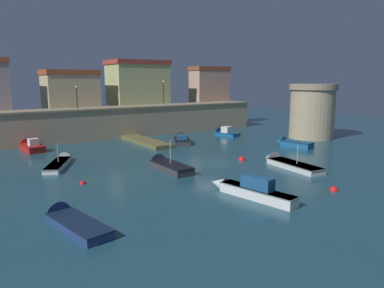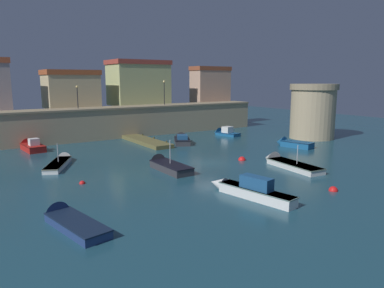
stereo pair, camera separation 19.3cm
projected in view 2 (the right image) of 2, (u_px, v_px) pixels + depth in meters
name	position (u px, v px, depth m)	size (l,w,h in m)	color
ground_plane	(208.00, 163.00, 36.27)	(113.49, 113.49, 0.00)	#1E4756
quay_wall	(125.00, 121.00, 53.02)	(44.43, 4.15, 4.38)	tan
old_town_backdrop	(105.00, 85.00, 55.21)	(42.45, 6.20, 7.13)	#A69192
fortress_tower	(313.00, 111.00, 50.99)	(6.59, 6.59, 7.63)	tan
pier_dock	(146.00, 141.00, 47.48)	(2.50, 10.33, 0.70)	brown
quay_lamp_0	(77.00, 93.00, 48.61)	(0.32, 0.32, 3.06)	black
quay_lamp_1	(164.00, 89.00, 55.77)	(0.32, 0.32, 3.71)	black
moored_boat_0	(291.00, 143.00, 45.02)	(2.64, 5.00, 1.58)	#195689
moored_boat_1	(285.00, 163.00, 35.01)	(2.54, 7.45, 2.90)	silver
moored_boat_2	(61.00, 162.00, 35.70)	(4.41, 7.00, 2.68)	white
moored_boat_3	(182.00, 140.00, 47.62)	(3.95, 5.25, 1.78)	#333338
moored_boat_4	(67.00, 219.00, 20.96)	(2.76, 6.44, 1.53)	navy
moored_boat_5	(165.00, 165.00, 33.89)	(1.85, 6.38, 3.37)	#333338
moored_boat_7	(224.00, 133.00, 54.23)	(2.58, 4.69, 1.93)	#195689
moored_boat_8	(249.00, 189.00, 25.69)	(2.44, 7.41, 1.80)	white
moored_boat_9	(31.00, 146.00, 42.97)	(2.32, 5.35, 2.04)	red
mooring_buoy_0	(333.00, 191.00, 27.20)	(0.68, 0.68, 0.68)	red
mooring_buoy_1	(82.00, 184.00, 29.06)	(0.48, 0.48, 0.48)	red
mooring_buoy_2	(242.00, 160.00, 37.47)	(0.77, 0.77, 0.77)	red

